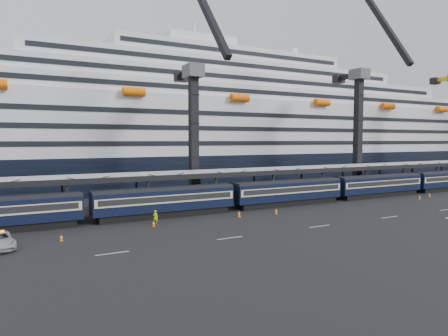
{
  "coord_description": "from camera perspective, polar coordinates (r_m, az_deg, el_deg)",
  "views": [
    {
      "loc": [
        -45.56,
        -39.66,
        10.12
      ],
      "look_at": [
        -19.28,
        10.0,
        6.19
      ],
      "focal_mm": 32.0,
      "sensor_mm": 36.0,
      "label": 1
    }
  ],
  "objects": [
    {
      "name": "train",
      "position": [
        64.82,
        11.53,
        -3.1
      ],
      "size": [
        133.05,
        3.0,
        4.05
      ],
      "color": "black",
      "rests_on": "ground"
    },
    {
      "name": "cruise_ship",
      "position": [
        96.53,
        -0.44,
        5.32
      ],
      "size": [
        214.09,
        28.84,
        34.0
      ],
      "color": "black",
      "rests_on": "ground"
    },
    {
      "name": "traffic_cone_f",
      "position": [
        76.07,
        26.14,
        -3.77
      ],
      "size": [
        0.39,
        0.39,
        0.77
      ],
      "color": "#FF6808",
      "rests_on": "ground"
    },
    {
      "name": "traffic_cone_e",
      "position": [
        80.16,
        27.29,
        -3.42
      ],
      "size": [
        0.39,
        0.39,
        0.79
      ],
      "color": "#FF6808",
      "rests_on": "ground"
    },
    {
      "name": "ground",
      "position": [
        61.24,
        20.89,
        -5.78
      ],
      "size": [
        260.0,
        260.0,
        0.0
      ],
      "primitive_type": "plane",
      "color": "black",
      "rests_on": "ground"
    },
    {
      "name": "canopy",
      "position": [
        70.56,
        12.42,
        -0.05
      ],
      "size": [
        130.0,
        6.25,
        5.53
      ],
      "color": "gray",
      "rests_on": "ground"
    },
    {
      "name": "traffic_cone_b",
      "position": [
        48.05,
        -10.05,
        -7.78
      ],
      "size": [
        0.36,
        0.36,
        0.72
      ],
      "color": "#FF6808",
      "rests_on": "ground"
    },
    {
      "name": "worker",
      "position": [
        49.06,
        -9.77,
        -6.95
      ],
      "size": [
        0.74,
        0.69,
        1.7
      ],
      "primitive_type": "imported",
      "rotation": [
        0.0,
        0.0,
        2.53
      ],
      "color": "#C8ED0C",
      "rests_on": "ground"
    },
    {
      "name": "crane_dark_mid",
      "position": [
        83.39,
        18.82,
        6.01
      ],
      "size": [
        4.5,
        18.24,
        39.64
      ],
      "color": "#46484E",
      "rests_on": "ground"
    },
    {
      "name": "crane_dark_near",
      "position": [
        63.63,
        -4.21,
        5.62
      ],
      "size": [
        4.5,
        17.75,
        35.08
      ],
      "color": "#46484E",
      "rests_on": "ground"
    },
    {
      "name": "lane_markings",
      "position": [
        64.59,
        29.21,
        -5.52
      ],
      "size": [
        111.0,
        4.27,
        0.02
      ],
      "color": "beige",
      "rests_on": "ground"
    },
    {
      "name": "traffic_cone_d",
      "position": [
        55.41,
        7.46,
        -6.13
      ],
      "size": [
        0.41,
        0.41,
        0.82
      ],
      "color": "#FF6808",
      "rests_on": "ground"
    },
    {
      "name": "traffic_cone_c",
      "position": [
        52.94,
        2.16,
        -6.55
      ],
      "size": [
        0.43,
        0.43,
        0.86
      ],
      "color": "#FF6808",
      "rests_on": "ground"
    },
    {
      "name": "traffic_cone_a",
      "position": [
        43.84,
        -22.24,
        -9.19
      ],
      "size": [
        0.34,
        0.34,
        0.69
      ],
      "color": "#FF6808",
      "rests_on": "ground"
    }
  ]
}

